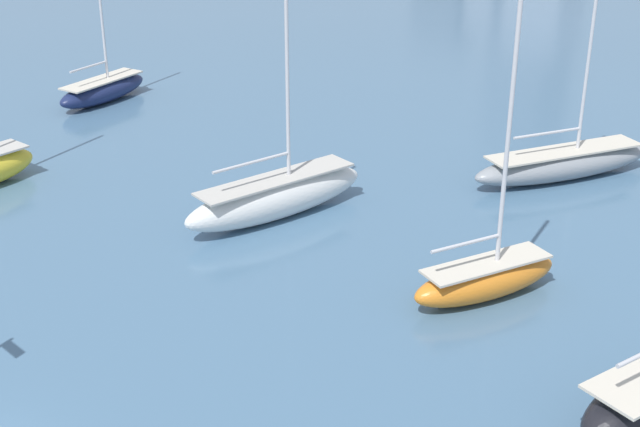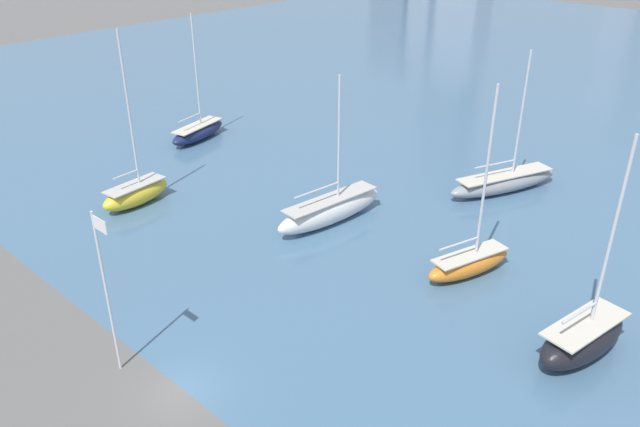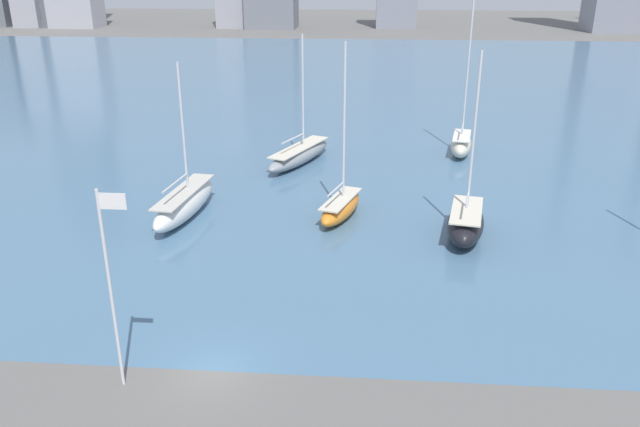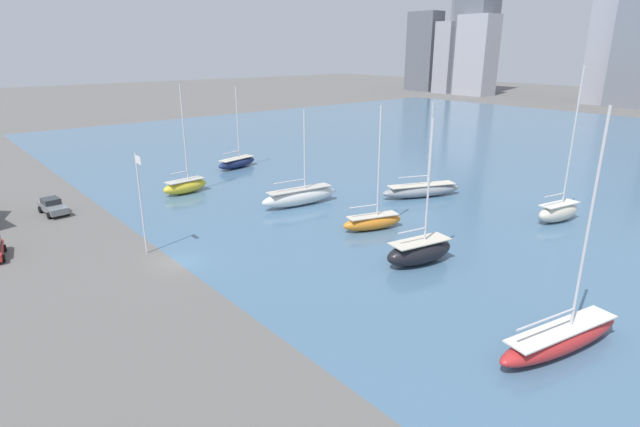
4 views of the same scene
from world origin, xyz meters
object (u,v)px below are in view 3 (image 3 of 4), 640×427
Objects in this scene: flag_pole at (111,283)px; sailboat_white at (185,203)px; sailboat_orange at (341,206)px; sailboat_cream at (461,143)px; sailboat_gray at (299,154)px; sailboat_black at (466,223)px.

sailboat_white is at bearing 98.06° from flag_pole.
sailboat_cream is at bearing 74.79° from sailboat_orange.
sailboat_cream reaches higher than flag_pole.
flag_pole is 0.57× the size of sailboat_cream.
sailboat_orange is (8.87, 20.76, -4.25)m from flag_pole.
sailboat_cream is at bearing 36.88° from sailboat_gray.
sailboat_black is at bearing -2.04° from sailboat_orange.
sailboat_gray is at bearing 82.88° from flag_pole.
sailboat_orange is (4.58, -13.52, 0.03)m from sailboat_gray.
sailboat_gray is 16.29m from sailboat_cream.
flag_pole is at bearing -75.00° from sailboat_white.
sailboat_cream reaches higher than sailboat_orange.
sailboat_orange reaches higher than flag_pole.
sailboat_orange is at bearing 10.13° from sailboat_white.
sailboat_cream is 20.79m from sailboat_black.
sailboat_white is 0.90× the size of sailboat_black.
sailboat_orange is at bearing -112.43° from sailboat_cream.
sailboat_cream is 29.27m from sailboat_white.
sailboat_white is (-7.13, -14.17, 0.20)m from sailboat_gray.
sailboat_cream is at bearing 45.44° from sailboat_white.
sailboat_black reaches higher than flag_pole.
flag_pole is 20.71m from sailboat_white.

